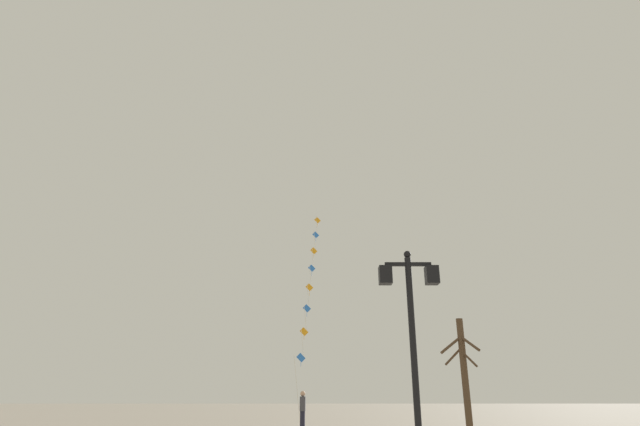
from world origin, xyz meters
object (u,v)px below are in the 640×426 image
Objects in this scene: kite_train at (308,289)px; bare_tree at (463,373)px; twin_lantern_lamp_post at (410,314)px; kite_flyer at (301,410)px.

kite_train reaches higher than bare_tree.
kite_train is at bearing 97.82° from twin_lantern_lamp_post.
twin_lantern_lamp_post is 19.88m from kite_train.
twin_lantern_lamp_post is 10.26m from bare_tree.
kite_flyer is (-2.73, 12.49, -2.28)m from twin_lantern_lamp_post.
bare_tree is (6.44, -2.97, 1.45)m from kite_flyer.
twin_lantern_lamp_post is at bearing -111.24° from bare_tree.
kite_train is at bearing 123.26° from bare_tree.
bare_tree is at bearing -56.74° from kite_train.
bare_tree reaches higher than kite_flyer.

